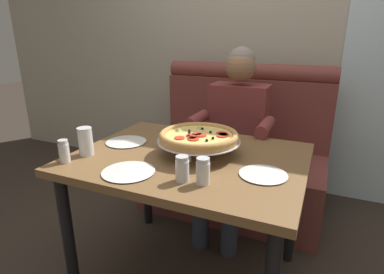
# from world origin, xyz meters

# --- Properties ---
(back_wall_with_window) EXTENTS (6.00, 0.12, 2.80)m
(back_wall_with_window) POSITION_xyz_m (0.00, 1.49, 1.40)
(back_wall_with_window) COLOR #BCB29E
(back_wall_with_window) RESTS_ON ground_plane
(booth_bench) EXTENTS (1.36, 0.78, 1.13)m
(booth_bench) POSITION_xyz_m (0.00, 0.92, 0.40)
(booth_bench) COLOR brown
(booth_bench) RESTS_ON ground_plane
(dining_table) EXTENTS (1.16, 0.90, 0.76)m
(dining_table) POSITION_xyz_m (0.00, 0.00, 0.66)
(dining_table) COLOR brown
(dining_table) RESTS_ON ground_plane
(diner_main) EXTENTS (0.54, 0.64, 1.27)m
(diner_main) POSITION_xyz_m (0.05, 0.65, 0.71)
(diner_main) COLOR #2D3342
(diner_main) RESTS_ON ground_plane
(pizza) EXTENTS (0.42, 0.42, 0.13)m
(pizza) POSITION_xyz_m (0.04, 0.04, 0.85)
(pizza) COLOR silver
(pizza) RESTS_ON dining_table
(shaker_parmesan) EXTENTS (0.05, 0.05, 0.11)m
(shaker_parmesan) POSITION_xyz_m (-0.51, -0.32, 0.81)
(shaker_parmesan) COLOR white
(shaker_parmesan) RESTS_ON dining_table
(shaker_oregano) EXTENTS (0.06, 0.06, 0.11)m
(shaker_oregano) POSITION_xyz_m (0.09, -0.28, 0.81)
(shaker_oregano) COLOR white
(shaker_oregano) RESTS_ON dining_table
(shaker_pepper_flakes) EXTENTS (0.06, 0.06, 0.11)m
(shaker_pepper_flakes) POSITION_xyz_m (0.18, -0.27, 0.81)
(shaker_pepper_flakes) COLOR white
(shaker_pepper_flakes) RESTS_ON dining_table
(plate_near_left) EXTENTS (0.24, 0.24, 0.02)m
(plate_near_left) POSITION_xyz_m (-0.16, -0.30, 0.77)
(plate_near_left) COLOR white
(plate_near_left) RESTS_ON dining_table
(plate_near_right) EXTENTS (0.23, 0.23, 0.02)m
(plate_near_right) POSITION_xyz_m (-0.41, 0.04, 0.77)
(plate_near_right) COLOR white
(plate_near_right) RESTS_ON dining_table
(plate_far_side) EXTENTS (0.21, 0.21, 0.02)m
(plate_far_side) POSITION_xyz_m (0.40, -0.09, 0.77)
(plate_far_side) COLOR white
(plate_far_side) RESTS_ON dining_table
(drinking_glass) EXTENTS (0.07, 0.07, 0.14)m
(drinking_glass) POSITION_xyz_m (-0.49, -0.20, 0.82)
(drinking_glass) COLOR silver
(drinking_glass) RESTS_ON dining_table
(patio_chair) EXTENTS (0.43, 0.43, 0.86)m
(patio_chair) POSITION_xyz_m (1.08, 1.89, 0.52)
(patio_chair) COLOR black
(patio_chair) RESTS_ON ground_plane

